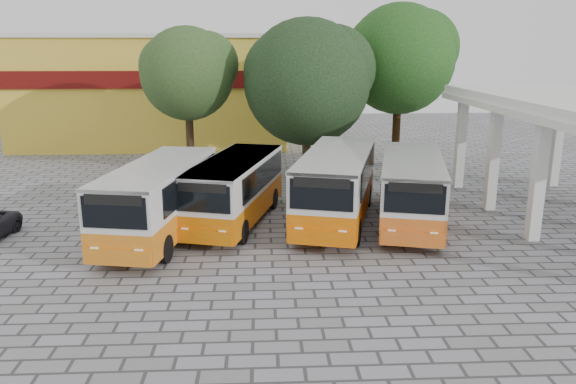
{
  "coord_description": "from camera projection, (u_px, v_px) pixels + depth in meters",
  "views": [
    {
      "loc": [
        -2.84,
        -18.76,
        7.43
      ],
      "look_at": [
        -1.74,
        4.0,
        1.5
      ],
      "focal_mm": 35.0,
      "sensor_mm": 36.0,
      "label": 1
    }
  ],
  "objects": [
    {
      "name": "tree_left",
      "position": [
        188.0,
        71.0,
        31.69
      ],
      "size": [
        5.55,
        5.28,
        8.57
      ],
      "color": "#392917",
      "rests_on": "ground"
    },
    {
      "name": "tree_right",
      "position": [
        401.0,
        55.0,
        34.35
      ],
      "size": [
        7.06,
        6.72,
        10.04
      ],
      "color": "#311F0C",
      "rests_on": "ground"
    },
    {
      "name": "bus_far_left",
      "position": [
        159.0,
        196.0,
        22.14
      ],
      "size": [
        3.92,
        8.56,
        2.96
      ],
      "rotation": [
        0.0,
        0.0,
        -0.18
      ],
      "color": "#CC6C12",
      "rests_on": "ground"
    },
    {
      "name": "bus_far_right",
      "position": [
        412.0,
        186.0,
        23.8
      ],
      "size": [
        4.25,
        8.44,
        2.89
      ],
      "rotation": [
        0.0,
        0.0,
        -0.24
      ],
      "color": "#CE5C17",
      "rests_on": "ground"
    },
    {
      "name": "tree_middle",
      "position": [
        309.0,
        78.0,
        31.38
      ],
      "size": [
        7.44,
        7.08,
        9.03
      ],
      "color": "#473922",
      "rests_on": "ground"
    },
    {
      "name": "shophouse_block",
      "position": [
        156.0,
        90.0,
        43.7
      ],
      "size": [
        20.4,
        10.4,
        8.3
      ],
      "color": "gold",
      "rests_on": "ground"
    },
    {
      "name": "bus_centre_right",
      "position": [
        337.0,
        182.0,
        24.03
      ],
      "size": [
        4.72,
        9.04,
        3.08
      ],
      "rotation": [
        0.0,
        0.0,
        -0.26
      ],
      "color": "#D75D00",
      "rests_on": "ground"
    },
    {
      "name": "bus_centre_left",
      "position": [
        235.0,
        186.0,
        23.97
      ],
      "size": [
        4.28,
        8.23,
        2.81
      ],
      "rotation": [
        0.0,
        0.0,
        -0.26
      ],
      "color": "#C75F01",
      "rests_on": "ground"
    },
    {
      "name": "ground",
      "position": [
        342.0,
        260.0,
        20.14
      ],
      "size": [
        90.0,
        90.0,
        0.0
      ],
      "primitive_type": "plane",
      "color": "slate",
      "rests_on": "ground"
    }
  ]
}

